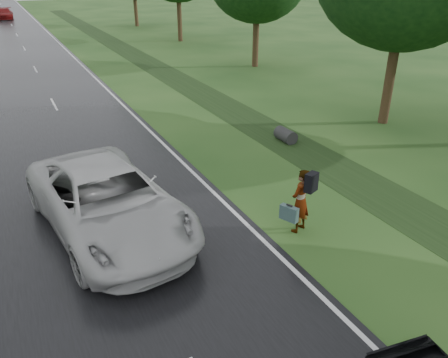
% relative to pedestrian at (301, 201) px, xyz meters
% --- Properties ---
extents(edge_stripe_east, '(0.12, 180.00, 0.01)m').
position_rel_pedestrian_xyz_m(edge_stripe_east, '(-1.16, 40.99, -0.90)').
color(edge_stripe_east, silver).
rests_on(edge_stripe_east, road).
extents(drainage_ditch, '(2.20, 120.00, 0.56)m').
position_rel_pedestrian_xyz_m(drainage_ditch, '(3.59, 14.69, -0.91)').
color(drainage_ditch, black).
rests_on(drainage_ditch, ground).
extents(pedestrian, '(0.97, 0.75, 1.84)m').
position_rel_pedestrian_xyz_m(pedestrian, '(0.00, 0.00, 0.00)').
color(pedestrian, '#A5998C').
rests_on(pedestrian, ground).
extents(white_pickup, '(3.85, 6.87, 1.81)m').
position_rel_pedestrian_xyz_m(white_pickup, '(-4.65, 2.28, -0.00)').
color(white_pickup, '#B8B8B8').
rests_on(white_pickup, road).
extents(far_car_red, '(2.45, 5.15, 1.45)m').
position_rel_pedestrian_xyz_m(far_car_red, '(-4.77, 63.98, -0.18)').
color(far_car_red, maroon).
rests_on(far_car_red, road).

